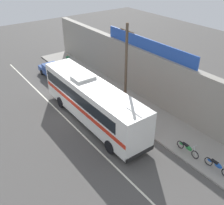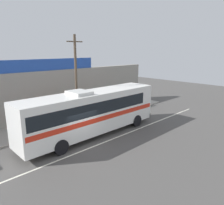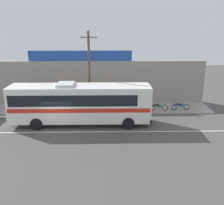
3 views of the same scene
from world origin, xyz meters
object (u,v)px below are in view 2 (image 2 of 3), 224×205
at_px(motorcycle_green, 126,105).
at_px(utility_pole, 76,79).
at_px(intercity_bus, 92,111).
at_px(motorcycle_red, 138,101).

bearing_deg(motorcycle_green, utility_pole, -178.60).
height_order(intercity_bus, motorcycle_green, intercity_bus).
xyz_separation_m(intercity_bus, motorcycle_green, (7.64, 3.16, -1.50)).
bearing_deg(utility_pole, motorcycle_red, 2.23).
xyz_separation_m(motorcycle_green, motorcycle_red, (2.28, 0.19, 0.00)).
distance_m(utility_pole, motorcycle_red, 9.91).
distance_m(intercity_bus, utility_pole, 3.76).
relative_size(utility_pole, motorcycle_red, 4.10).
distance_m(intercity_bus, motorcycle_red, 10.58).
height_order(motorcycle_green, motorcycle_red, same).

